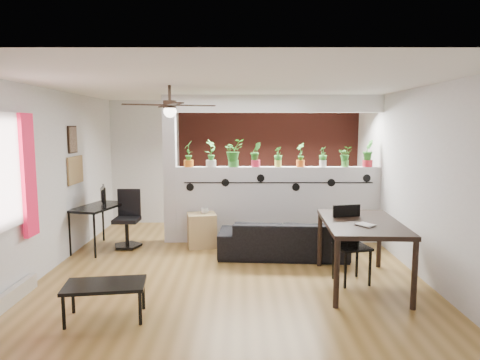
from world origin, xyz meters
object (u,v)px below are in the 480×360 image
object	(u,v)px
dining_table	(362,228)
folding_chair	(349,237)
potted_plant_3	(256,154)
sofa	(283,239)
office_chair	(128,222)
computer_desk	(98,210)
potted_plant_1	(211,152)
coffee_table	(105,287)
potted_plant_0	(189,153)
potted_plant_6	(323,156)
potted_plant_2	(233,152)
ceiling_fan	(170,107)
cup	(204,211)
potted_plant_7	(345,156)
potted_plant_8	(368,153)
cube_shelf	(202,230)
potted_plant_4	(278,156)
potted_plant_5	(301,154)

from	to	relation	value
dining_table	folding_chair	world-z (taller)	folding_chair
potted_plant_3	sofa	size ratio (longest dim) A/B	0.23
office_chair	folding_chair	world-z (taller)	folding_chair
computer_desk	potted_plant_1	bearing A→B (deg)	14.28
potted_plant_1	coffee_table	size ratio (longest dim) A/B	0.54
potted_plant_0	folding_chair	size ratio (longest dim) A/B	0.46
potted_plant_0	potted_plant_6	xyz separation A→B (m)	(2.37, 0.00, -0.05)
coffee_table	potted_plant_0	bearing A→B (deg)	80.21
potted_plant_3	potted_plant_2	bearing A→B (deg)	180.00
potted_plant_1	ceiling_fan	bearing A→B (deg)	-102.98
potted_plant_0	potted_plant_1	distance (m)	0.40
ceiling_fan	cup	xyz separation A→B (m)	(0.32, 1.46, -1.69)
potted_plant_6	potted_plant_7	distance (m)	0.40
ceiling_fan	computer_desk	xyz separation A→B (m)	(-1.45, 1.33, -1.65)
potted_plant_8	folding_chair	distance (m)	2.34
potted_plant_8	folding_chair	bearing A→B (deg)	-112.17
potted_plant_6	dining_table	xyz separation A→B (m)	(0.11, -2.13, -0.78)
office_chair	coffee_table	world-z (taller)	office_chair
dining_table	coffee_table	xyz separation A→B (m)	(-3.02, -0.99, -0.41)
cube_shelf	office_chair	xyz separation A→B (m)	(-1.27, -0.02, 0.14)
potted_plant_7	folding_chair	distance (m)	2.21
potted_plant_0	computer_desk	bearing A→B (deg)	-162.11
potted_plant_4	potted_plant_6	world-z (taller)	potted_plant_6
potted_plant_8	potted_plant_5	bearing A→B (deg)	-180.00
cube_shelf	sofa	bearing A→B (deg)	-33.87
ceiling_fan	potted_plant_6	xyz separation A→B (m)	(2.39, 1.80, -0.77)
potted_plant_1	potted_plant_5	xyz separation A→B (m)	(1.58, 0.00, -0.03)
potted_plant_5	dining_table	distance (m)	2.34
potted_plant_0	potted_plant_2	bearing A→B (deg)	0.00
potted_plant_2	sofa	bearing A→B (deg)	-48.34
folding_chair	potted_plant_5	bearing A→B (deg)	101.18
potted_plant_6	potted_plant_4	bearing A→B (deg)	180.00
sofa	computer_desk	xyz separation A→B (m)	(-3.06, 0.42, 0.39)
potted_plant_6	computer_desk	bearing A→B (deg)	-172.95
cup	office_chair	bearing A→B (deg)	-179.24
potted_plant_7	cube_shelf	distance (m)	2.83
cube_shelf	folding_chair	bearing A→B (deg)	-48.73
potted_plant_6	potted_plant_8	xyz separation A→B (m)	(0.79, 0.00, 0.06)
potted_plant_2	potted_plant_3	bearing A→B (deg)	-0.00
cube_shelf	potted_plant_1	bearing A→B (deg)	55.57
potted_plant_3	cup	distance (m)	1.34
office_chair	potted_plant_3	bearing A→B (deg)	9.23
potted_plant_1	coffee_table	bearing A→B (deg)	-106.64
computer_desk	office_chair	bearing A→B (deg)	14.45
potted_plant_3	sofa	world-z (taller)	potted_plant_3
ceiling_fan	potted_plant_4	size ratio (longest dim) A/B	3.35
office_chair	dining_table	distance (m)	3.93
potted_plant_6	potted_plant_2	bearing A→B (deg)	180.00
potted_plant_8	cup	bearing A→B (deg)	-173.22
potted_plant_2	potted_plant_5	size ratio (longest dim) A/B	1.16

